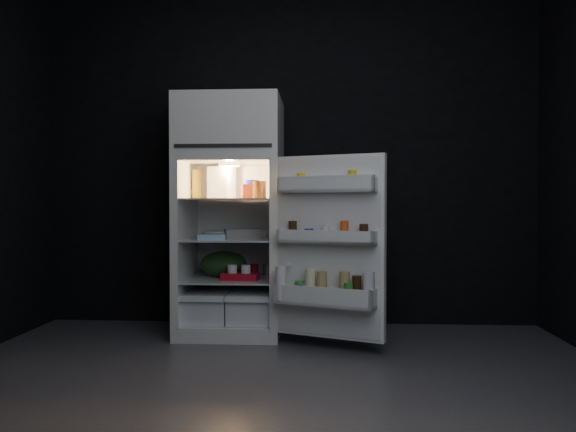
# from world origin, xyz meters

# --- Properties ---
(floor) EXTENTS (4.00, 3.40, 0.00)m
(floor) POSITION_xyz_m (0.00, 0.00, 0.00)
(floor) COLOR #4D4D52
(floor) RESTS_ON ground
(wall_back) EXTENTS (4.00, 0.00, 2.70)m
(wall_back) POSITION_xyz_m (0.00, 1.70, 1.35)
(wall_back) COLOR black
(wall_back) RESTS_ON ground
(wall_front) EXTENTS (4.00, 0.00, 2.70)m
(wall_front) POSITION_xyz_m (0.00, -1.70, 1.35)
(wall_front) COLOR black
(wall_front) RESTS_ON ground
(refrigerator) EXTENTS (0.76, 0.71, 1.78)m
(refrigerator) POSITION_xyz_m (-0.43, 1.32, 0.96)
(refrigerator) COLOR white
(refrigerator) RESTS_ON ground
(fridge_door) EXTENTS (0.74, 0.45, 1.22)m
(fridge_door) POSITION_xyz_m (0.30, 0.80, 0.69)
(fridge_door) COLOR white
(fridge_door) RESTS_ON ground
(milk_jug) EXTENTS (0.20, 0.20, 0.24)m
(milk_jug) POSITION_xyz_m (-0.50, 1.34, 1.15)
(milk_jug) COLOR white
(milk_jug) RESTS_ON refrigerator
(mayo_jar) EXTENTS (0.15, 0.15, 0.14)m
(mayo_jar) POSITION_xyz_m (-0.28, 1.30, 1.10)
(mayo_jar) COLOR #1C1D9C
(mayo_jar) RESTS_ON refrigerator
(jam_jar) EXTENTS (0.12, 0.12, 0.13)m
(jam_jar) POSITION_xyz_m (-0.21, 1.25, 1.09)
(jam_jar) COLOR black
(jam_jar) RESTS_ON refrigerator
(amber_bottle) EXTENTS (0.10, 0.10, 0.22)m
(amber_bottle) POSITION_xyz_m (-0.70, 1.36, 1.14)
(amber_bottle) COLOR #AC891B
(amber_bottle) RESTS_ON refrigerator
(small_carton) EXTENTS (0.09, 0.08, 0.10)m
(small_carton) POSITION_xyz_m (-0.28, 1.12, 1.08)
(small_carton) COLOR #E84F1B
(small_carton) RESTS_ON refrigerator
(egg_carton) EXTENTS (0.30, 0.20, 0.07)m
(egg_carton) POSITION_xyz_m (-0.33, 1.26, 0.76)
(egg_carton) COLOR gray
(egg_carton) RESTS_ON refrigerator
(pie) EXTENTS (0.35, 0.35, 0.04)m
(pie) POSITION_xyz_m (-0.50, 1.37, 0.75)
(pie) COLOR tan
(pie) RESTS_ON refrigerator
(flat_package) EXTENTS (0.21, 0.13, 0.04)m
(flat_package) POSITION_xyz_m (-0.53, 1.07, 0.75)
(flat_package) COLOR #90C2DF
(flat_package) RESTS_ON refrigerator
(wrapped_pkg) EXTENTS (0.13, 0.11, 0.05)m
(wrapped_pkg) POSITION_xyz_m (-0.23, 1.46, 0.75)
(wrapped_pkg) COLOR #F2F0C6
(wrapped_pkg) RESTS_ON refrigerator
(produce_bag) EXTENTS (0.45, 0.41, 0.20)m
(produce_bag) POSITION_xyz_m (-0.49, 1.33, 0.52)
(produce_bag) COLOR #193815
(produce_bag) RESTS_ON refrigerator
(yogurt_tray) EXTENTS (0.28, 0.17, 0.05)m
(yogurt_tray) POSITION_xyz_m (-0.34, 1.16, 0.45)
(yogurt_tray) COLOR #AC0E1E
(yogurt_tray) RESTS_ON refrigerator
(small_can_red) EXTENTS (0.07, 0.07, 0.09)m
(small_can_red) POSITION_xyz_m (-0.27, 1.41, 0.47)
(small_can_red) COLOR #AC0E1E
(small_can_red) RESTS_ON refrigerator
(small_can_silver) EXTENTS (0.09, 0.09, 0.09)m
(small_can_silver) POSITION_xyz_m (-0.16, 1.43, 0.47)
(small_can_silver) COLOR silver
(small_can_silver) RESTS_ON refrigerator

